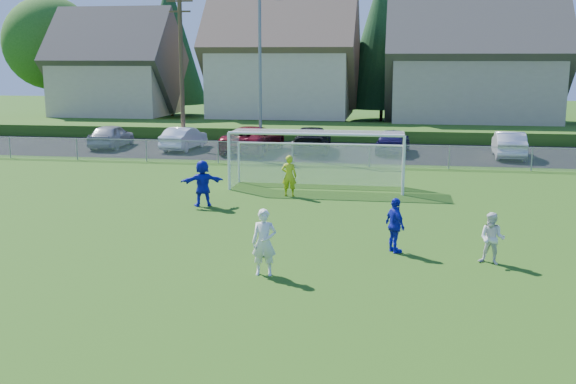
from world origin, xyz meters
name	(u,v)px	position (x,y,z in m)	size (l,w,h in m)	color
ground	(226,336)	(0.00, 0.00, 0.00)	(160.00, 160.00, 0.00)	#193D0C
asphalt_lot	(339,152)	(0.00, 27.50, 0.01)	(60.00, 60.00, 0.00)	black
grass_embankment	(348,132)	(0.00, 35.00, 0.40)	(70.00, 6.00, 0.80)	#1E420F
soccer_ball	(264,253)	(-0.30, 5.59, 0.11)	(0.22, 0.22, 0.22)	white
player_white_a	(264,242)	(0.02, 3.98, 0.87)	(0.64, 0.42, 1.74)	silver
player_white_b	(492,239)	(5.96, 5.88, 0.72)	(0.70, 0.54, 1.43)	silver
player_blue_a	(395,225)	(3.35, 6.60, 0.80)	(0.94, 0.39, 1.61)	#131AB5
player_blue_b	(203,183)	(-3.87, 11.74, 0.88)	(1.64, 0.52, 1.76)	#131AB5
goalkeeper	(289,176)	(-0.92, 14.06, 0.84)	(0.61, 0.40, 1.68)	#B1C417
car_a	(111,136)	(-14.23, 27.12, 0.74)	(1.75, 4.34, 1.48)	#95979C
car_b	(184,138)	(-9.46, 26.93, 0.69)	(1.47, 4.21, 1.39)	white
car_c	(253,139)	(-5.02, 26.42, 0.78)	(2.60, 5.64, 1.57)	maroon
car_d	(312,140)	(-1.60, 27.02, 0.76)	(2.13, 5.23, 1.52)	black
car_e	(393,141)	(3.16, 27.31, 0.74)	(1.74, 4.32, 1.47)	#181345
car_f	(509,145)	(9.60, 26.58, 0.74)	(1.57, 4.51, 1.49)	silver
soccer_goal	(318,150)	(0.00, 16.05, 1.63)	(7.42, 1.90, 2.50)	white
chainlink_fence	(331,154)	(0.00, 22.00, 0.63)	(52.06, 0.06, 1.20)	gray
streetlight	(261,70)	(-4.45, 26.00, 4.84)	(1.38, 0.18, 9.00)	slate
utility_pole	(181,64)	(-9.50, 27.00, 5.15)	(1.60, 0.26, 10.00)	#473321
houses_row	(382,34)	(1.97, 42.46, 7.33)	(53.90, 11.45, 13.27)	tan
tree_row	(372,42)	(1.04, 48.74, 6.91)	(65.98, 12.36, 13.80)	#382616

